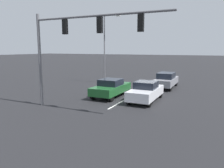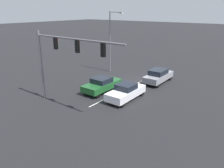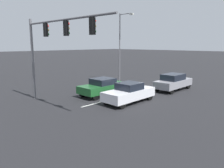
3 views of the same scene
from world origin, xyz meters
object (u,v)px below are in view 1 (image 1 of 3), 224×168
car_white_leftlane_front (146,91)px  car_gray_leftlane_second (166,80)px  car_darkgreen_midlane_front (111,88)px  street_lamp_right_shoulder (106,44)px  traffic_signal_gantry (75,37)px

car_white_leftlane_front → car_gray_leftlane_second: 6.43m
car_darkgreen_midlane_front → street_lamp_right_shoulder: (3.82, -6.57, 3.81)m
car_darkgreen_midlane_front → car_gray_leftlane_second: bearing=-118.4°
traffic_signal_gantry → street_lamp_right_shoulder: 11.79m
car_darkgreen_midlane_front → car_white_leftlane_front: size_ratio=1.01×
car_gray_leftlane_second → car_darkgreen_midlane_front: bearing=61.6°
traffic_signal_gantry → street_lamp_right_shoulder: street_lamp_right_shoulder is taller
car_gray_leftlane_second → traffic_signal_gantry: 12.07m
car_darkgreen_midlane_front → street_lamp_right_shoulder: size_ratio=0.57×
car_darkgreen_midlane_front → street_lamp_right_shoulder: street_lamp_right_shoulder is taller
car_darkgreen_midlane_front → car_gray_leftlane_second: (-3.34, -6.17, 0.06)m
traffic_signal_gantry → street_lamp_right_shoulder: bearing=-72.3°
car_white_leftlane_front → car_darkgreen_midlane_front: bearing=-4.5°
car_gray_leftlane_second → street_lamp_right_shoulder: size_ratio=0.58×
street_lamp_right_shoulder → car_white_leftlane_front: bearing=135.5°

